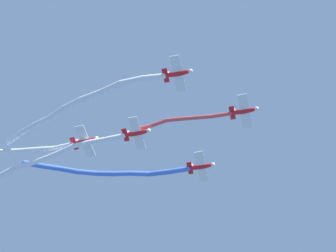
# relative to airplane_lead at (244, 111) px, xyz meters

# --- Properties ---
(airplane_lead) EXTENTS (5.32, 5.14, 1.52)m
(airplane_lead) POSITION_rel_airplane_lead_xyz_m (0.00, 0.00, 0.00)
(airplane_lead) COLOR red
(smoke_trail_lead) EXTENTS (10.71, 11.74, 1.76)m
(smoke_trail_lead) POSITION_rel_airplane_lead_xyz_m (6.62, -7.08, 0.51)
(smoke_trail_lead) COLOR #DB4C4C
(airplane_left_wing) EXTENTS (5.31, 5.15, 1.52)m
(airplane_left_wing) POSITION_rel_airplane_lead_xyz_m (-0.71, -11.84, -0.40)
(airplane_left_wing) COLOR red
(smoke_trail_left_wing) EXTENTS (22.47, 15.59, 1.92)m
(smoke_trail_left_wing) POSITION_rel_airplane_lead_xyz_m (11.12, -21.53, -0.08)
(smoke_trail_left_wing) COLOR #4C75DB
(airplane_right_wing) EXTENTS (5.31, 5.14, 1.52)m
(airplane_right_wing) POSITION_rel_airplane_lead_xyz_m (11.84, -0.71, 0.30)
(airplane_right_wing) COLOR red
(smoke_trail_right_wing) EXTENTS (13.81, 25.96, 3.17)m
(smoke_trail_right_wing) POSITION_rel_airplane_lead_xyz_m (20.93, -14.26, 0.90)
(smoke_trail_right_wing) COLOR white
(airplane_slot) EXTENTS (5.37, 5.08, 1.52)m
(airplane_slot) POSITION_rel_airplane_lead_xyz_m (11.12, -12.55, -0.20)
(airplane_slot) COLOR red
(smoke_trail_slot) EXTENTS (12.99, 17.66, 1.96)m
(smoke_trail_slot) POSITION_rel_airplane_lead_xyz_m (19.05, -22.33, -0.79)
(smoke_trail_slot) COLOR white
(airplane_trail) EXTENTS (5.52, 4.94, 1.52)m
(airplane_trail) POSITION_rel_airplane_lead_xyz_m (16.69, -18.82, 0.40)
(airplane_trail) COLOR red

